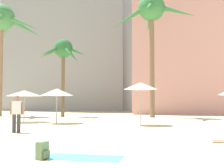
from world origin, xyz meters
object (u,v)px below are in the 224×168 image
backpack (43,151)px  cafe_umbrella_0 (57,92)px  palm_tree_center (63,52)px  beach_towel (83,157)px  palm_tree_far_left (151,14)px  cafe_umbrella_4 (24,93)px  cafe_umbrella_3 (141,86)px  person_far_right (17,112)px  palm_tree_left (1,23)px

backpack → cafe_umbrella_0: bearing=122.7°
cafe_umbrella_0 → palm_tree_center: bearing=108.0°
palm_tree_center → backpack: (6.62, -18.70, -5.65)m
beach_towel → palm_tree_far_left: bearing=88.7°
cafe_umbrella_4 → beach_towel: 13.82m
cafe_umbrella_0 → cafe_umbrella_3: 5.43m
cafe_umbrella_0 → cafe_umbrella_4: bearing=167.3°
palm_tree_far_left → backpack: palm_tree_far_left is taller
palm_tree_center → cafe_umbrella_3: 11.70m
palm_tree_far_left → person_far_right: size_ratio=6.53×
cafe_umbrella_0 → person_far_right: (0.45, -5.78, -1.07)m
cafe_umbrella_0 → beach_towel: 12.09m
beach_towel → person_far_right: (-4.61, 5.03, 0.90)m
palm_tree_left → palm_tree_center: 6.90m
palm_tree_far_left → cafe_umbrella_0: 12.05m
palm_tree_far_left → backpack: size_ratio=25.76×
palm_tree_center → person_far_right: bearing=-77.7°
palm_tree_far_left → backpack: bearing=-93.9°
palm_tree_left → cafe_umbrella_0: bearing=-40.5°
palm_tree_center → cafe_umbrella_3: size_ratio=2.83×
palm_tree_left → beach_towel: 24.46m
palm_tree_far_left → cafe_umbrella_3: bearing=-90.7°
palm_tree_center → person_far_right: (2.90, -13.28, -4.94)m
palm_tree_far_left → cafe_umbrella_3: palm_tree_far_left is taller
palm_tree_far_left → beach_towel: bearing=-91.3°
cafe_umbrella_0 → person_far_right: bearing=-85.5°
palm_tree_left → person_far_right: palm_tree_left is taller
palm_tree_far_left → palm_tree_left: palm_tree_far_left is taller
person_far_right → backpack: bearing=16.9°
cafe_umbrella_4 → person_far_right: cafe_umbrella_4 is taller
cafe_umbrella_3 → beach_towel: cafe_umbrella_3 is taller
backpack → cafe_umbrella_4: bearing=131.9°
cafe_umbrella_3 → beach_towel: bearing=-91.9°
cafe_umbrella_0 → person_far_right: cafe_umbrella_0 is taller
backpack → cafe_umbrella_3: bearing=95.7°
cafe_umbrella_0 → backpack: (4.17, -11.20, -1.77)m
palm_tree_far_left → palm_tree_center: size_ratio=1.53×
palm_tree_far_left → cafe_umbrella_4: (-8.04, -7.49, -7.11)m
backpack → palm_tree_left: bearing=136.8°
palm_tree_far_left → cafe_umbrella_3: size_ratio=4.33×
cafe_umbrella_4 → palm_tree_center: bearing=89.2°
palm_tree_left → cafe_umbrella_0: size_ratio=4.83×
beach_towel → backpack: 0.99m
cafe_umbrella_0 → cafe_umbrella_4: 2.61m
beach_towel → backpack: size_ratio=4.55×
palm_tree_left → person_far_right: (9.12, -13.19, -7.92)m
backpack → person_far_right: size_ratio=0.25×
palm_tree_far_left → palm_tree_left: size_ratio=1.01×
palm_tree_far_left → cafe_umbrella_3: 10.84m
palm_tree_left → cafe_umbrella_0: 13.30m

